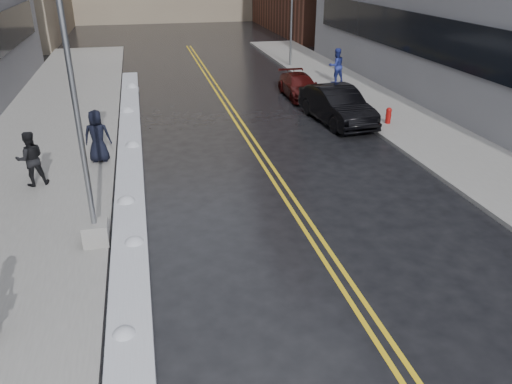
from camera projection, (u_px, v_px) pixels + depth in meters
ground at (234, 274)px, 12.15m from camera, size 160.00×160.00×0.00m
sidewalk_west at (45, 150)px, 19.78m from camera, size 5.50×50.00×0.15m
sidewalk_east at (407, 123)px, 22.95m from camera, size 4.00×50.00×0.15m
lane_line_left at (245, 137)px, 21.44m from camera, size 0.12×50.00×0.01m
lane_line_right at (252, 136)px, 21.50m from camera, size 0.12×50.00×0.01m
snow_ridge at (130, 159)px, 18.64m from camera, size 0.90×30.00×0.34m
lamppost at (84, 159)px, 12.17m from camera, size 0.65×0.65×7.62m
fire_hydrant at (389, 115)px, 22.55m from camera, size 0.26×0.26×0.73m
traffic_signal at (291, 16)px, 33.58m from camera, size 0.16×0.20×6.00m
pedestrian_b at (30, 159)px, 16.19m from camera, size 1.05×0.91×1.83m
pedestrian_c at (97, 136)px, 18.08m from camera, size 0.99×0.69×1.93m
pedestrian_east at (336, 66)px, 29.68m from camera, size 1.09×0.91×2.02m
car_black at (337, 105)px, 22.95m from camera, size 2.25×5.19×1.66m
car_maroon at (300, 86)px, 27.33m from camera, size 1.78×4.22×1.22m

